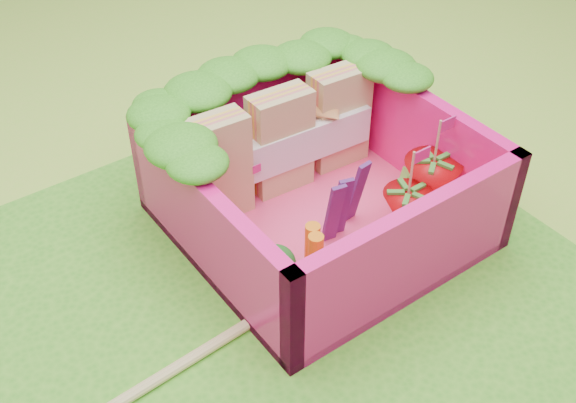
% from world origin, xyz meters
% --- Properties ---
extents(ground, '(14.00, 14.00, 0.00)m').
position_xyz_m(ground, '(0.00, 0.00, 0.00)').
color(ground, '#9EDE3E').
rests_on(ground, ground).
extents(placemat, '(2.60, 2.60, 0.03)m').
position_xyz_m(placemat, '(0.00, 0.00, 0.01)').
color(placemat, green).
rests_on(placemat, ground).
extents(bento_floor, '(1.30, 1.30, 0.05)m').
position_xyz_m(bento_floor, '(0.38, 0.22, 0.06)').
color(bento_floor, '#FF417A').
rests_on(bento_floor, placemat).
extents(bento_box, '(1.30, 1.30, 0.55)m').
position_xyz_m(bento_box, '(0.38, 0.22, 0.31)').
color(bento_box, '#FF1580').
rests_on(bento_box, placemat).
extents(lettuce_ruffle, '(1.43, 0.76, 0.11)m').
position_xyz_m(lettuce_ruffle, '(0.38, 0.67, 0.64)').
color(lettuce_ruffle, '#2E8117').
rests_on(lettuce_ruffle, bento_box).
extents(sandwich_stack, '(1.06, 0.23, 0.55)m').
position_xyz_m(sandwich_stack, '(0.38, 0.55, 0.35)').
color(sandwich_stack, tan).
rests_on(sandwich_stack, bento_floor).
extents(broccoli, '(0.31, 0.31, 0.27)m').
position_xyz_m(broccoli, '(-0.14, -0.12, 0.27)').
color(broccoli, '#70A04D').
rests_on(broccoli, bento_floor).
extents(carrot_sticks, '(0.11, 0.15, 0.27)m').
position_xyz_m(carrot_sticks, '(0.12, -0.07, 0.21)').
color(carrot_sticks, orange).
rests_on(carrot_sticks, bento_floor).
extents(purple_wedges, '(0.26, 0.09, 0.38)m').
position_xyz_m(purple_wedges, '(0.40, 0.06, 0.27)').
color(purple_wedges, '#441B5F').
rests_on(purple_wedges, bento_floor).
extents(strawberry_left, '(0.24, 0.24, 0.48)m').
position_xyz_m(strawberry_left, '(0.65, -0.10, 0.21)').
color(strawberry_left, red).
rests_on(strawberry_left, bento_floor).
extents(strawberry_right, '(0.28, 0.28, 0.52)m').
position_xyz_m(strawberry_right, '(0.86, -0.03, 0.23)').
color(strawberry_right, red).
rests_on(strawberry_right, bento_floor).
extents(snap_peas, '(0.65, 0.56, 0.05)m').
position_xyz_m(snap_peas, '(0.70, -0.01, 0.11)').
color(snap_peas, '#5CA834').
rests_on(snap_peas, bento_floor).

